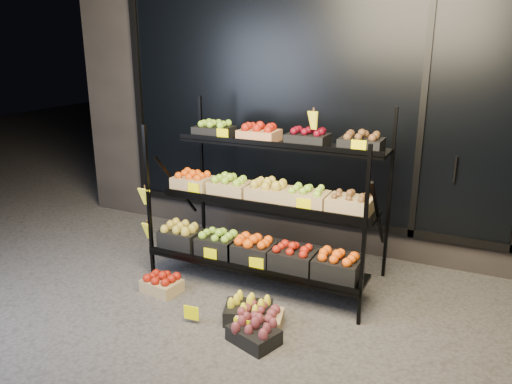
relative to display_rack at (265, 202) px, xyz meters
The scene contains 9 objects.
ground 0.99m from the display_rack, 88.63° to the right, with size 24.00×24.00×0.00m, color #514F4C.
building 2.21m from the display_rack, 89.58° to the left, with size 6.00×2.08×3.50m.
display_rack is the anchor object (origin of this frame).
tag_floor_a 1.25m from the display_rack, 101.24° to the right, with size 0.13×0.01×0.12m, color #E9E400.
tag_floor_b 1.26m from the display_rack, 75.31° to the right, with size 0.13×0.01×0.12m, color #E9E400.
floor_crate_left 1.21m from the display_rack, 138.83° to the right, with size 0.37×0.29×0.18m.
floor_crate_midleft 1.04m from the display_rack, 75.19° to the right, with size 0.46×0.40×0.20m.
floor_crate_midright 1.11m from the display_rack, 68.01° to the right, with size 0.42×0.35×0.19m.
floor_crate_right 1.29m from the display_rack, 69.74° to the right, with size 0.43×0.37×0.19m.
Camera 1 is at (1.80, -3.42, 2.22)m, focal length 35.00 mm.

